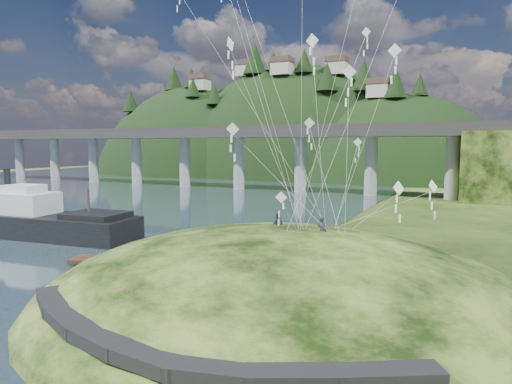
% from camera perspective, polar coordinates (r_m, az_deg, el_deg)
% --- Properties ---
extents(ground, '(320.00, 320.00, 0.00)m').
position_cam_1_polar(ground, '(33.28, -11.08, -12.74)').
color(ground, black).
rests_on(ground, ground).
extents(grass_hill, '(36.00, 32.00, 13.00)m').
position_cam_1_polar(grass_hill, '(31.65, 3.45, -16.54)').
color(grass_hill, black).
rests_on(grass_hill, ground).
extents(footpath, '(22.29, 5.84, 0.83)m').
position_cam_1_polar(footpath, '(21.07, -11.06, -18.00)').
color(footpath, black).
rests_on(footpath, ground).
extents(bridge, '(160.00, 11.00, 15.00)m').
position_cam_1_polar(bridge, '(105.48, 0.52, 5.47)').
color(bridge, '#2D2B2B').
rests_on(bridge, ground).
extents(far_ridge, '(153.00, 70.00, 94.50)m').
position_cam_1_polar(far_ridge, '(161.03, 3.06, -0.49)').
color(far_ridge, black).
rests_on(far_ridge, ground).
extents(work_barge, '(22.80, 8.40, 7.80)m').
position_cam_1_polar(work_barge, '(57.81, -25.05, -3.21)').
color(work_barge, black).
rests_on(work_barge, ground).
extents(wooden_dock, '(14.06, 6.54, 1.01)m').
position_cam_1_polar(wooden_dock, '(41.22, -13.21, -8.47)').
color(wooden_dock, '#371E16').
rests_on(wooden_dock, ground).
extents(kite_flyers, '(4.48, 1.72, 1.96)m').
position_cam_1_polar(kite_flyers, '(31.73, 4.87, -2.77)').
color(kite_flyers, '#272934').
rests_on(kite_flyers, ground).
extents(kite_swarm, '(17.55, 14.97, 19.83)m').
position_cam_1_polar(kite_swarm, '(30.69, 6.51, 17.18)').
color(kite_swarm, white).
rests_on(kite_swarm, ground).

